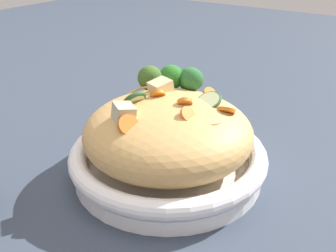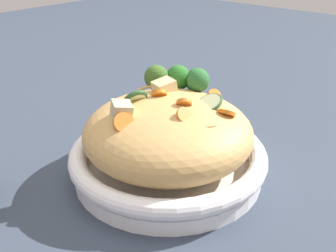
{
  "view_description": "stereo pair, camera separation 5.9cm",
  "coord_description": "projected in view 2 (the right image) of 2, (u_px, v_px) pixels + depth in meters",
  "views": [
    {
      "loc": [
        0.3,
        -0.44,
        0.35
      ],
      "look_at": [
        0.0,
        0.0,
        0.09
      ],
      "focal_mm": 42.01,
      "sensor_mm": 36.0,
      "label": 1
    },
    {
      "loc": [
        0.35,
        -0.4,
        0.35
      ],
      "look_at": [
        0.0,
        0.0,
        0.09
      ],
      "focal_mm": 42.01,
      "sensor_mm": 36.0,
      "label": 2
    }
  ],
  "objects": [
    {
      "name": "broccoli_florets",
      "position": [
        181.0,
        80.0,
        0.66
      ],
      "size": [
        0.12,
        0.1,
        0.06
      ],
      "color": "#A1B76F",
      "rests_on": "serving_bowl"
    },
    {
      "name": "serving_bowl",
      "position": [
        168.0,
        159.0,
        0.62
      ],
      "size": [
        0.31,
        0.31,
        0.05
      ],
      "color": "white",
      "rests_on": "ground_plane"
    },
    {
      "name": "chicken_chunks",
      "position": [
        144.0,
        99.0,
        0.58
      ],
      "size": [
        0.05,
        0.14,
        0.03
      ],
      "color": "#D2BD89",
      "rests_on": "serving_bowl"
    },
    {
      "name": "ground_plane",
      "position": [
        168.0,
        173.0,
        0.63
      ],
      "size": [
        3.0,
        3.0,
        0.0
      ],
      "primitive_type": "plane",
      "color": "#333D4C"
    },
    {
      "name": "zucchini_slices",
      "position": [
        167.0,
        100.0,
        0.58
      ],
      "size": [
        0.13,
        0.11,
        0.03
      ],
      "color": "beige",
      "rests_on": "serving_bowl"
    },
    {
      "name": "noodle_heap",
      "position": [
        168.0,
        132.0,
        0.6
      ],
      "size": [
        0.26,
        0.26,
        0.1
      ],
      "color": "tan",
      "rests_on": "serving_bowl"
    },
    {
      "name": "carrot_coins",
      "position": [
        176.0,
        109.0,
        0.56
      ],
      "size": [
        0.13,
        0.21,
        0.03
      ],
      "color": "orange",
      "rests_on": "serving_bowl"
    }
  ]
}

